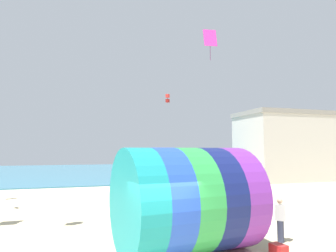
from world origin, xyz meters
name	(u,v)px	position (x,y,z in m)	size (l,w,h in m)	color
sea	(89,171)	(0.00, 41.04, 0.05)	(120.00, 40.00, 0.10)	teal
giant_inflatable_tube	(186,200)	(1.39, 2.06, 1.73)	(4.75, 3.97, 3.47)	teal
kite_handler	(280,220)	(5.13, 2.12, 0.81)	(0.41, 0.40, 1.60)	#383D56
kite_magenta_diamond	(210,38)	(6.57, 10.97, 11.11)	(0.97, 0.53, 2.24)	#D1339E
kite_red_box	(168,98)	(5.59, 17.82, 7.97)	(0.39, 0.39, 0.78)	red
bystander_near_water	(182,196)	(3.61, 8.65, 0.77)	(0.28, 0.39, 1.54)	black
promenade_building	(300,146)	(22.50, 20.96, 3.81)	(14.24, 6.34, 7.60)	beige
cooler_box	(279,250)	(4.14, 0.95, 0.18)	(0.52, 0.36, 0.36)	red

